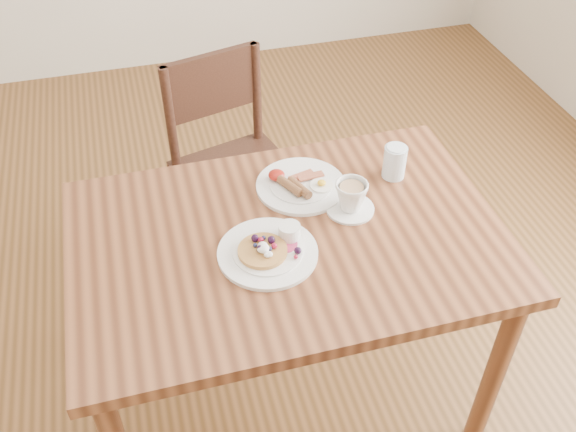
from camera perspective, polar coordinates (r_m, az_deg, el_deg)
The scene contains 7 objects.
ground at distance 2.35m, azimuth 0.00°, elevation -15.10°, with size 5.00×5.00×0.00m, color brown.
dining_table at distance 1.84m, azimuth 0.00°, elevation -3.93°, with size 1.20×0.80×0.75m.
chair_far at distance 2.47m, azimuth -4.98°, elevation 4.87°, with size 0.51×0.51×0.88m.
pancake_plate at distance 1.71m, azimuth -1.68°, elevation -3.00°, with size 0.27×0.27×0.06m.
breakfast_plate at distance 1.92m, azimuth 1.04°, elevation 2.80°, with size 0.27×0.27×0.04m.
teacup_saucer at distance 1.83m, azimuth 5.61°, elevation 1.63°, with size 0.14×0.14×0.10m.
water_glass at distance 1.97m, azimuth 9.45°, elevation 4.76°, with size 0.07×0.07×0.10m, color silver.
Camera 1 is at (-0.34, -1.24, 1.97)m, focal length 40.00 mm.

